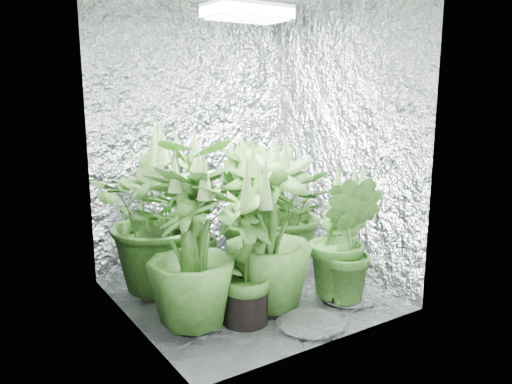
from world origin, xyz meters
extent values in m
plane|color=silver|center=(0.00, 0.00, 0.00)|extent=(1.60, 1.60, 0.00)
cube|color=silver|center=(0.00, 0.80, 1.00)|extent=(1.60, 0.02, 2.00)
cube|color=silver|center=(0.00, -0.80, 1.00)|extent=(1.60, 0.02, 2.00)
cube|color=silver|center=(-0.80, 0.00, 1.00)|extent=(0.02, 1.60, 2.00)
cube|color=silver|center=(0.80, 0.00, 1.00)|extent=(0.02, 1.60, 2.00)
cube|color=gray|center=(0.00, 0.00, 1.83)|extent=(0.50, 0.30, 0.08)
cube|color=white|center=(0.00, 0.00, 1.79)|extent=(0.46, 0.26, 0.01)
cylinder|color=black|center=(-0.44, 0.37, 0.13)|extent=(0.29, 0.29, 0.26)
cylinder|color=#492513|center=(-0.44, 0.37, 0.24)|extent=(0.26, 0.26, 0.03)
imported|color=#1D4011|center=(-0.44, 0.37, 0.55)|extent=(1.11, 1.11, 1.05)
cone|color=#5D8141|center=(-0.44, 0.37, 1.02)|extent=(0.09, 0.09, 0.26)
cylinder|color=black|center=(-0.19, 0.41, 0.12)|extent=(0.28, 0.28, 0.25)
cylinder|color=#492513|center=(-0.19, 0.41, 0.23)|extent=(0.26, 0.26, 0.03)
imported|color=#1D4011|center=(-0.19, 0.41, 0.53)|extent=(0.72, 0.72, 1.00)
cone|color=#5D8141|center=(-0.19, 0.41, 0.97)|extent=(0.09, 0.09, 0.25)
cylinder|color=black|center=(0.14, 0.25, 0.13)|extent=(0.28, 0.28, 0.25)
cylinder|color=#492513|center=(0.14, 0.25, 0.24)|extent=(0.26, 0.26, 0.03)
imported|color=#1D4011|center=(0.14, 0.25, 0.50)|extent=(0.53, 0.53, 0.94)
cone|color=#5D8141|center=(0.14, 0.25, 0.91)|extent=(0.09, 0.09, 0.25)
cylinder|color=black|center=(-0.52, -0.22, 0.12)|extent=(0.28, 0.28, 0.25)
cylinder|color=#492513|center=(-0.52, -0.22, 0.23)|extent=(0.26, 0.26, 0.03)
imported|color=#1D4011|center=(-0.52, -0.22, 0.50)|extent=(0.73, 0.73, 0.94)
cone|color=#5D8141|center=(-0.52, -0.22, 0.91)|extent=(0.09, 0.09, 0.25)
cylinder|color=black|center=(0.40, 0.18, 0.14)|extent=(0.31, 0.31, 0.28)
cylinder|color=#492513|center=(0.40, 0.18, 0.26)|extent=(0.28, 0.28, 0.03)
imported|color=#1D4011|center=(0.40, 0.18, 0.50)|extent=(1.05, 1.05, 0.94)
cone|color=#5D8141|center=(0.40, 0.18, 0.91)|extent=(0.10, 0.10, 0.28)
cylinder|color=black|center=(-0.24, -0.34, 0.12)|extent=(0.28, 0.28, 0.25)
cylinder|color=#492513|center=(-0.24, -0.34, 0.23)|extent=(0.25, 0.25, 0.03)
imported|color=#1D4011|center=(-0.24, -0.34, 0.47)|extent=(0.62, 0.62, 0.89)
cone|color=#5D8141|center=(-0.24, -0.34, 0.86)|extent=(0.09, 0.09, 0.25)
cylinder|color=black|center=(0.45, -0.44, 0.11)|extent=(0.25, 0.25, 0.22)
cylinder|color=#492513|center=(0.45, -0.44, 0.21)|extent=(0.23, 0.23, 0.03)
imported|color=#1D4011|center=(0.45, -0.44, 0.44)|extent=(0.63, 0.63, 0.83)
cone|color=#5D8141|center=(0.45, -0.44, 0.80)|extent=(0.08, 0.08, 0.22)
cylinder|color=black|center=(-0.01, -0.25, 0.12)|extent=(0.27, 0.27, 0.24)
cylinder|color=#492513|center=(-0.01, -0.25, 0.22)|extent=(0.24, 0.24, 0.03)
imported|color=#1D4011|center=(-0.01, -0.25, 0.52)|extent=(0.78, 0.78, 0.98)
cone|color=#5D8141|center=(-0.01, -0.25, 0.96)|extent=(0.09, 0.09, 0.24)
cylinder|color=black|center=(0.62, 0.62, 0.04)|extent=(0.15, 0.15, 0.09)
cylinder|color=black|center=(0.62, 0.62, 0.21)|extent=(0.13, 0.13, 0.11)
cylinder|color=#4C4C51|center=(0.56, 0.64, 0.21)|extent=(0.11, 0.31, 0.32)
torus|color=#4C4C51|center=(0.56, 0.64, 0.21)|extent=(0.11, 0.32, 0.33)
cube|color=white|center=(0.50, -0.46, 0.30)|extent=(0.05, 0.02, 0.07)
camera|label=1|loc=(-1.70, -2.69, 1.36)|focal=35.00mm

